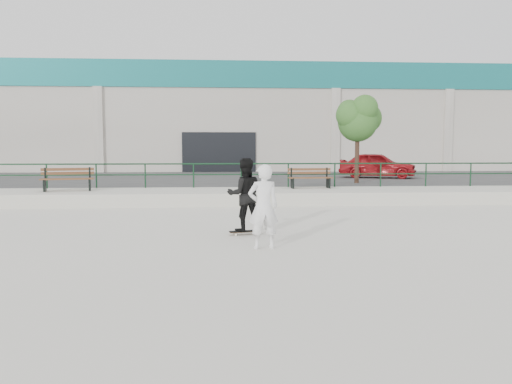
{
  "coord_description": "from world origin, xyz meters",
  "views": [
    {
      "loc": [
        0.19,
        -10.19,
        2.21
      ],
      "look_at": [
        1.02,
        2.0,
        1.1
      ],
      "focal_mm": 35.0,
      "sensor_mm": 36.0,
      "label": 1
    }
  ],
  "objects": [
    {
      "name": "bench_right",
      "position": [
        3.84,
        10.27,
        0.92
      ],
      "size": [
        1.84,
        0.62,
        0.84
      ],
      "rotation": [
        0.0,
        0.0,
        0.05
      ],
      "color": "brown",
      "rests_on": "ledge"
    },
    {
      "name": "standing_skater",
      "position": [
        0.76,
        2.26,
        1.01
      ],
      "size": [
        0.97,
        0.8,
        1.84
      ],
      "primitive_type": "imported",
      "rotation": [
        0.0,
        0.0,
        3.26
      ],
      "color": "black",
      "rests_on": "skateboard"
    },
    {
      "name": "parking_strip",
      "position": [
        0.0,
        18.0,
        0.25
      ],
      "size": [
        60.0,
        14.0,
        0.5
      ],
      "primitive_type": "cube",
      "color": "#353535",
      "rests_on": "ground"
    },
    {
      "name": "tree",
      "position": [
        6.58,
        13.0,
        3.57
      ],
      "size": [
        2.3,
        2.05,
        4.1
      ],
      "color": "#4B3225",
      "rests_on": "parking_strip"
    },
    {
      "name": "skateboard",
      "position": [
        0.76,
        2.26,
        0.07
      ],
      "size": [
        0.8,
        0.37,
        0.09
      ],
      "rotation": [
        0.0,
        0.0,
        0.22
      ],
      "color": "black",
      "rests_on": "ground"
    },
    {
      "name": "red_car",
      "position": [
        8.76,
        16.85,
        1.21
      ],
      "size": [
        4.47,
        3.01,
        1.41
      ],
      "primitive_type": "imported",
      "rotation": [
        0.0,
        0.0,
        1.21
      ],
      "color": "#AF151C",
      "rests_on": "parking_strip"
    },
    {
      "name": "ground",
      "position": [
        0.0,
        0.0,
        0.0
      ],
      "size": [
        120.0,
        120.0,
        0.0
      ],
      "primitive_type": "plane",
      "color": "silver",
      "rests_on": "ground"
    },
    {
      "name": "railing",
      "position": [
        -0.0,
        10.8,
        1.24
      ],
      "size": [
        28.0,
        0.06,
        1.03
      ],
      "color": "#153A21",
      "rests_on": "ledge"
    },
    {
      "name": "bench_left",
      "position": [
        -5.81,
        9.6,
        0.95
      ],
      "size": [
        2.04,
        0.97,
        0.91
      ],
      "rotation": [
        0.0,
        0.0,
        0.21
      ],
      "color": "brown",
      "rests_on": "ledge"
    },
    {
      "name": "seated_skater",
      "position": [
        1.08,
        0.46,
        0.92
      ],
      "size": [
        0.73,
        0.53,
        1.84
      ],
      "primitive_type": "imported",
      "rotation": [
        0.0,
        0.0,
        3.29
      ],
      "color": "white",
      "rests_on": "ground"
    },
    {
      "name": "commercial_building",
      "position": [
        -0.0,
        31.99,
        4.58
      ],
      "size": [
        44.2,
        16.33,
        8.0
      ],
      "color": "silver",
      "rests_on": "ground"
    },
    {
      "name": "ledge",
      "position": [
        0.0,
        9.5,
        0.25
      ],
      "size": [
        30.0,
        3.0,
        0.5
      ],
      "primitive_type": "cube",
      "color": "beige",
      "rests_on": "ground"
    }
  ]
}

